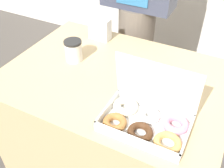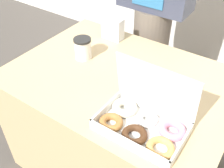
{
  "view_description": "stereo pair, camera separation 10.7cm",
  "coord_description": "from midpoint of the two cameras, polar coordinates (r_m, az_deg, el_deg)",
  "views": [
    {
      "loc": [
        0.47,
        -0.94,
        1.53
      ],
      "look_at": [
        0.09,
        -0.2,
        0.85
      ],
      "focal_mm": 42.0,
      "sensor_mm": 36.0,
      "label": 1
    },
    {
      "loc": [
        0.56,
        -0.89,
        1.53
      ],
      "look_at": [
        0.09,
        -0.2,
        0.85
      ],
      "focal_mm": 42.0,
      "sensor_mm": 36.0,
      "label": 2
    }
  ],
  "objects": [
    {
      "name": "coffee_cup",
      "position": [
        1.43,
        -4.21,
        7.69
      ],
      "size": [
        0.1,
        0.1,
        0.12
      ],
      "color": "silver",
      "rests_on": "table"
    },
    {
      "name": "donut_box",
      "position": [
        1.05,
        9.73,
        -8.06
      ],
      "size": [
        0.36,
        0.24,
        0.27
      ],
      "color": "white",
      "rests_on": "table"
    },
    {
      "name": "person_customer",
      "position": [
        1.77,
        11.16,
        17.21
      ],
      "size": [
        0.46,
        0.25,
        1.63
      ],
      "color": "#665B51",
      "rests_on": "ground_plane"
    },
    {
      "name": "table",
      "position": [
        1.57,
        3.61,
        -8.85
      ],
      "size": [
        1.13,
        0.82,
        0.72
      ],
      "color": "tan",
      "rests_on": "ground_plane"
    },
    {
      "name": "napkin_holder",
      "position": [
        1.61,
        2.11,
        11.92
      ],
      "size": [
        0.13,
        0.06,
        0.13
      ],
      "color": "silver",
      "rests_on": "table"
    },
    {
      "name": "ground_plane",
      "position": [
        1.85,
        3.14,
        -16.34
      ],
      "size": [
        14.0,
        14.0,
        0.0
      ],
      "primitive_type": "plane",
      "color": "#4C4742"
    }
  ]
}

